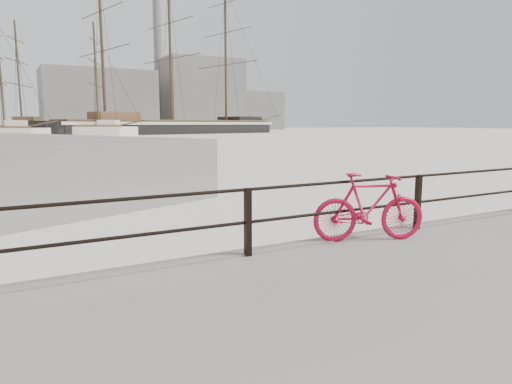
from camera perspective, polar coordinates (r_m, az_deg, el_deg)
name	(u,v)px	position (r m, az deg, el deg)	size (l,w,h in m)	color
ground	(409,246)	(9.06, 18.58, -6.38)	(400.00, 400.00, 0.00)	white
guardrail	(418,202)	(8.79, 19.57, -1.21)	(28.00, 0.10, 1.00)	black
bicycle	(369,207)	(7.67, 13.97, -1.85)	(1.87, 0.28, 1.13)	#AD0B2A
barque_black	(172,134)	(102.51, -10.40, 7.16)	(67.02, 21.94, 37.44)	black
schooner_mid	(61,136)	(90.77, -23.15, 6.45)	(29.23, 12.37, 21.00)	white
industrial_west	(99,101)	(148.40, -19.06, 10.70)	(32.00, 18.00, 18.00)	gray
industrial_mid	(200,95)	(163.21, -6.99, 11.92)	(26.00, 20.00, 24.00)	gray
industrial_east	(251,111)	(177.36, -0.58, 10.09)	(20.00, 16.00, 14.00)	gray
smokestack	(158,65)	(164.42, -12.09, 15.27)	(2.80, 2.80, 44.00)	gray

